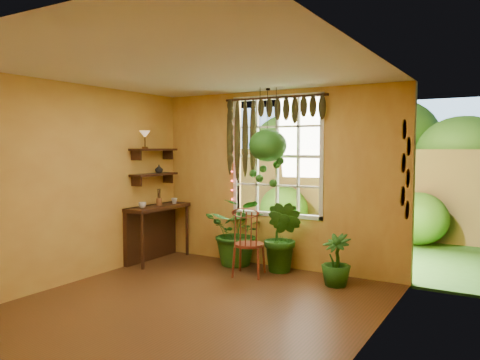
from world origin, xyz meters
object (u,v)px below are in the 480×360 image
object	(u,v)px
potted_plant_left	(239,231)
potted_plant_mid	(283,237)
windsor_chair	(248,253)
counter_ledge	(153,226)
hanging_basket	(268,148)

from	to	relation	value
potted_plant_left	potted_plant_mid	distance (m)	0.78
windsor_chair	counter_ledge	bearing A→B (deg)	163.16
windsor_chair	potted_plant_left	world-z (taller)	windsor_chair
windsor_chair	potted_plant_left	bearing A→B (deg)	118.24
potted_plant_mid	hanging_basket	bearing A→B (deg)	-176.33
windsor_chair	potted_plant_left	size ratio (longest dim) A/B	1.07
potted_plant_left	potted_plant_mid	bearing A→B (deg)	-3.09
counter_ledge	windsor_chair	size ratio (longest dim) A/B	1.05
counter_ledge	potted_plant_left	bearing A→B (deg)	16.36
potted_plant_mid	hanging_basket	distance (m)	1.31
windsor_chair	potted_plant_mid	distance (m)	0.57
windsor_chair	potted_plant_mid	xyz separation A→B (m)	(0.34, 0.41, 0.20)
counter_ledge	potted_plant_mid	distance (m)	2.19
counter_ledge	hanging_basket	world-z (taller)	hanging_basket
windsor_chair	potted_plant_left	distance (m)	0.66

